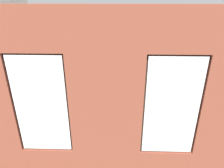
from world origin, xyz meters
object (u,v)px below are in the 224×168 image
Objects in this scene: potted_plant_near_tv at (30,96)px; papasan_chair at (109,76)px; media_console at (27,94)px; tv_flatscreen at (24,77)px; couch_left at (197,107)px; couch_by_window at (101,143)px; candle_jar at (115,97)px; remote_silver at (128,96)px; cup_ceramic at (100,99)px; potted_plant_corner_near_left at (181,73)px; coffee_table at (115,100)px; potted_plant_beside_window_right at (36,136)px; potted_plant_foreground_right at (48,69)px; table_plant_small at (109,93)px.

papasan_chair is at bearing -134.59° from potted_plant_near_tv.
tv_flatscreen is at bearing -90.00° from media_console.
couch_left is 5.81m from tv_flatscreen.
couch_by_window reaches higher than candle_jar.
tv_flatscreen is at bearing 116.13° from remote_silver.
papasan_chair reaches higher than cup_ceramic.
remote_silver is at bearing 40.46° from potted_plant_corner_near_left.
coffee_table is at bearing -94.55° from couch_left.
candle_jar is at bearing -129.62° from potted_plant_beside_window_right.
candle_jar is at bearing 176.42° from coffee_table.
remote_silver is (-0.89, -0.26, -0.04)m from cup_ceramic.
potted_plant_corner_near_left reaches higher than tv_flatscreen.
potted_plant_beside_window_right is at bearing 115.37° from potted_plant_near_tv.
cup_ceramic is at bearing 14.55° from coffee_table.
potted_plant_corner_near_left is (-2.71, -2.09, 0.06)m from candle_jar.
candle_jar is 3.21m from media_console.
tv_flatscreen is at bearing 78.53° from potted_plant_foreground_right.
coffee_table is 0.29m from table_plant_small.
tv_flatscreen is (-0.00, -0.00, 0.68)m from media_console.
potted_plant_foreground_right reaches higher than candle_jar.
potted_plant_beside_window_right is at bearing 3.88° from couch_by_window.
tv_flatscreen is (2.96, -0.45, 0.38)m from table_plant_small.
potted_plant_corner_near_left is at bearing -142.39° from coffee_table.
couch_by_window reaches higher than coffee_table.
cup_ceramic is at bearing 34.81° from potted_plant_corner_near_left.
couch_left is 1.42× the size of tv_flatscreen.
tv_flatscreen is 3.05m from potted_plant_beside_window_right.
potted_plant_corner_near_left is at bearing -126.03° from couch_by_window.
potted_plant_foreground_right reaches higher than papasan_chair.
potted_plant_near_tv reaches higher than couch_left.
coffee_table is 1.20× the size of potted_plant_foreground_right.
coffee_table is 1.34× the size of papasan_chair.
couch_left is at bearing 171.73° from media_console.
table_plant_small is at bearing -92.48° from couch_by_window.
candle_jar is at bearing 144.38° from potted_plant_foreground_right.
remote_silver is at bearing 111.19° from papasan_chair.
couch_left reaches higher than papasan_chair.
remote_silver is at bearing -163.65° from cup_ceramic.
cup_ceramic is at bearing -91.31° from couch_left.
couch_left is 1.95× the size of potted_plant_beside_window_right.
table_plant_small reaches higher than cup_ceramic.
media_console is (2.96, -0.45, -0.30)m from table_plant_small.
table_plant_small is (-0.27, -0.22, 0.08)m from cup_ceramic.
couch_left is 10.24× the size of remote_silver.
potted_plant_corner_near_left is 6.15m from potted_plant_beside_window_right.
potted_plant_near_tv is (5.17, 0.08, 0.35)m from couch_left.
potted_plant_near_tv is at bearing 10.71° from table_plant_small.
couch_by_window is at bearing 81.97° from candle_jar.
coffee_table is 3.42m from potted_plant_corner_near_left.
potted_plant_beside_window_right reaches higher than cup_ceramic.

